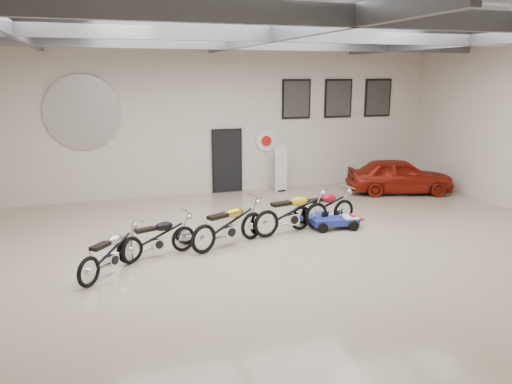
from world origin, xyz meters
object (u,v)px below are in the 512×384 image
object	(u,v)px
go_kart	(339,218)
vintage_car	(399,176)
motorcycle_gold	(229,224)
motorcycle_yellow	(292,212)
banner_stand	(281,167)
motorcycle_silver	(110,252)
motorcycle_red	(323,207)
motorcycle_black	(157,237)

from	to	relation	value
go_kart	vintage_car	size ratio (longest dim) A/B	0.43
motorcycle_gold	go_kart	size ratio (longest dim) A/B	1.42
motorcycle_yellow	go_kart	distance (m)	1.35
banner_stand	motorcycle_silver	xyz separation A→B (m)	(-5.85, -5.86, -0.36)
motorcycle_silver	motorcycle_yellow	bearing A→B (deg)	-31.83
motorcycle_yellow	motorcycle_red	world-z (taller)	motorcycle_yellow
motorcycle_black	motorcycle_gold	world-z (taller)	motorcycle_gold
motorcycle_silver	go_kart	bearing A→B (deg)	-35.88
banner_stand	motorcycle_red	distance (m)	4.20
banner_stand	vintage_car	xyz separation A→B (m)	(3.71, -1.50, -0.25)
motorcycle_silver	go_kart	distance (m)	5.96
banner_stand	vintage_car	world-z (taller)	banner_stand
motorcycle_gold	vintage_car	distance (m)	7.68
motorcycle_black	motorcycle_yellow	bearing A→B (deg)	-6.69
motorcycle_black	banner_stand	bearing A→B (deg)	28.74
motorcycle_silver	go_kart	world-z (taller)	motorcycle_silver
motorcycle_black	motorcycle_red	size ratio (longest dim) A/B	0.92
banner_stand	motorcycle_black	world-z (taller)	banner_stand
banner_stand	motorcycle_silver	bearing A→B (deg)	-144.56
motorcycle_gold	motorcycle_silver	bearing A→B (deg)	174.09
motorcycle_gold	motorcycle_yellow	world-z (taller)	motorcycle_yellow
banner_stand	vintage_car	size ratio (longest dim) A/B	0.48
motorcycle_black	motorcycle_yellow	size ratio (longest dim) A/B	0.84
banner_stand	motorcycle_yellow	distance (m)	4.67
motorcycle_red	vintage_car	size ratio (longest dim) A/B	0.57
banner_stand	motorcycle_black	size ratio (longest dim) A/B	0.93
motorcycle_gold	go_kart	xyz separation A→B (m)	(3.10, 0.45, -0.28)
motorcycle_silver	motorcycle_red	distance (m)	5.71
vintage_car	go_kart	bearing A→B (deg)	145.65
go_kart	motorcycle_yellow	bearing A→B (deg)	-175.11
motorcycle_yellow	vintage_car	world-z (taller)	vintage_car
motorcycle_yellow	motorcycle_black	bearing A→B (deg)	179.72
motorcycle_red	go_kart	world-z (taller)	motorcycle_red
motorcycle_silver	vintage_car	size ratio (longest dim) A/B	0.54
motorcycle_gold	motorcycle_red	distance (m)	2.87
motorcycle_yellow	vintage_car	bearing A→B (deg)	18.54
motorcycle_red	go_kart	xyz separation A→B (m)	(0.33, -0.32, -0.25)
banner_stand	vintage_car	distance (m)	4.01
motorcycle_black	motorcycle_yellow	distance (m)	3.53
vintage_car	motorcycle_yellow	bearing A→B (deg)	137.45
go_kart	motorcycle_red	bearing A→B (deg)	142.65
motorcycle_yellow	motorcycle_red	distance (m)	1.03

